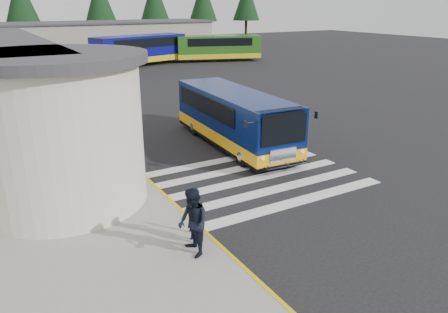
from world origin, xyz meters
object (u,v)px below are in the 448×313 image
transit_bus (234,120)px  bollard (201,219)px  pedestrian_b (193,223)px  far_bus_b (218,47)px  far_bus_a (140,49)px  pedestrian_a (195,215)px

transit_bus → bollard: 8.83m
pedestrian_b → far_bus_b: size_ratio=0.18×
bollard → far_bus_a: 37.54m
transit_bus → far_bus_a: 29.40m
transit_bus → bollard: transit_bus is taller
bollard → far_bus_a: (11.18, 35.82, 1.10)m
transit_bus → pedestrian_b: transit_bus is taller
pedestrian_b → far_bus_b: bearing=154.0°
far_bus_b → pedestrian_a: bearing=167.4°
pedestrian_b → bollard: size_ratio=1.85×
transit_bus → far_bus_b: 31.54m
transit_bus → far_bus_a: (5.83, 28.81, 0.54)m
far_bus_b → transit_bus: bearing=169.6°
bollard → far_bus_a: bearing=72.7°
far_bus_b → far_bus_a: bearing=101.5°
bollard → far_bus_b: far_bus_b is taller
transit_bus → far_bus_b: size_ratio=0.92×
pedestrian_a → far_bus_b: bearing=-44.6°
pedestrian_b → bollard: (0.65, 0.80, -0.42)m
pedestrian_a → transit_bus: bearing=-52.3°
pedestrian_a → pedestrian_b: bearing=134.9°
far_bus_a → far_bus_b: bearing=-112.0°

